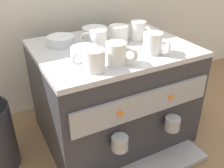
{
  "coord_description": "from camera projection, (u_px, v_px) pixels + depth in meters",
  "views": [
    {
      "loc": [
        -0.44,
        -0.82,
        0.76
      ],
      "look_at": [
        0.0,
        0.0,
        0.24
      ],
      "focal_mm": 41.23,
      "sensor_mm": 36.0,
      "label": 1
    }
  ],
  "objects": [
    {
      "name": "ceramic_bowl_1",
      "position": [
        85.0,
        53.0,
        0.87
      ],
      "size": [
        0.1,
        0.1,
        0.04
      ],
      "color": "silver",
      "rests_on": "espresso_machine"
    },
    {
      "name": "milk_pitcher",
      "position": [
        194.0,
        99.0,
        1.28
      ],
      "size": [
        0.09,
        0.09,
        0.14
      ],
      "primitive_type": "cylinder",
      "color": "#B7B7BC",
      "rests_on": "ground_plane"
    },
    {
      "name": "espresso_machine",
      "position": [
        113.0,
        93.0,
        1.07
      ],
      "size": [
        0.58,
        0.57,
        0.41
      ],
      "color": "#2D2D33",
      "rests_on": "ground_plane"
    },
    {
      "name": "ceramic_cup_5",
      "position": [
        119.0,
        34.0,
        1.0
      ],
      "size": [
        0.1,
        0.08,
        0.07
      ],
      "color": "white",
      "rests_on": "espresso_machine"
    },
    {
      "name": "ceramic_cup_3",
      "position": [
        154.0,
        43.0,
        0.89
      ],
      "size": [
        0.07,
        0.1,
        0.07
      ],
      "color": "white",
      "rests_on": "espresso_machine"
    },
    {
      "name": "ceramic_cup_1",
      "position": [
        97.0,
        39.0,
        0.94
      ],
      "size": [
        0.09,
        0.07,
        0.07
      ],
      "color": "white",
      "rests_on": "espresso_machine"
    },
    {
      "name": "ceramic_cup_2",
      "position": [
        117.0,
        54.0,
        0.82
      ],
      "size": [
        0.09,
        0.09,
        0.07
      ],
      "color": "white",
      "rests_on": "espresso_machine"
    },
    {
      "name": "ceramic_bowl_2",
      "position": [
        61.0,
        41.0,
        0.98
      ],
      "size": [
        0.1,
        0.1,
        0.03
      ],
      "color": "silver",
      "rests_on": "espresso_machine"
    },
    {
      "name": "ground_plane",
      "position": [
        112.0,
        130.0,
        1.18
      ],
      "size": [
        4.0,
        4.0,
        0.0
      ],
      "primitive_type": "plane",
      "color": "brown"
    },
    {
      "name": "ceramic_cup_4",
      "position": [
        92.0,
        60.0,
        0.78
      ],
      "size": [
        0.09,
        0.08,
        0.07
      ],
      "color": "white",
      "rests_on": "espresso_machine"
    },
    {
      "name": "ceramic_bowl_0",
      "position": [
        95.0,
        33.0,
        1.05
      ],
      "size": [
        0.1,
        0.1,
        0.04
      ],
      "color": "silver",
      "rests_on": "espresso_machine"
    },
    {
      "name": "ceramic_cup_0",
      "position": [
        139.0,
        31.0,
        1.02
      ],
      "size": [
        0.06,
        0.1,
        0.07
      ],
      "color": "white",
      "rests_on": "espresso_machine"
    },
    {
      "name": "tiled_backsplash_wall",
      "position": [
        76.0,
        6.0,
        1.22
      ],
      "size": [
        2.8,
        0.03,
        0.98
      ],
      "primitive_type": "cube",
      "color": "silver",
      "rests_on": "ground_plane"
    }
  ]
}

